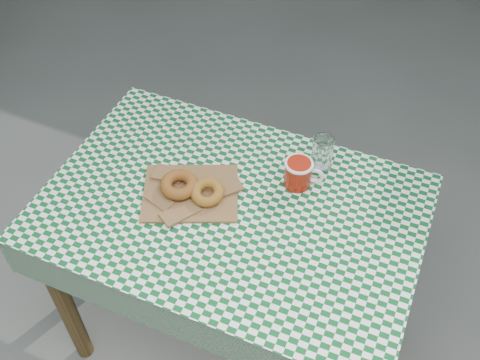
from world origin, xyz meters
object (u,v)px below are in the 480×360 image
coffee_mug (298,173)px  drinking_glass (322,153)px  table (232,277)px  paper_bag (191,192)px

coffee_mug → drinking_glass: bearing=54.6°
table → paper_bag: 0.41m
table → drinking_glass: (0.18, 0.27, 0.44)m
coffee_mug → table: bearing=-144.9°
paper_bag → drinking_glass: 0.42m
drinking_glass → table: bearing=-124.8°
table → coffee_mug: 0.48m
table → drinking_glass: size_ratio=9.39×
paper_bag → drinking_glass: size_ratio=2.43×
table → paper_bag: paper_bag is taller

